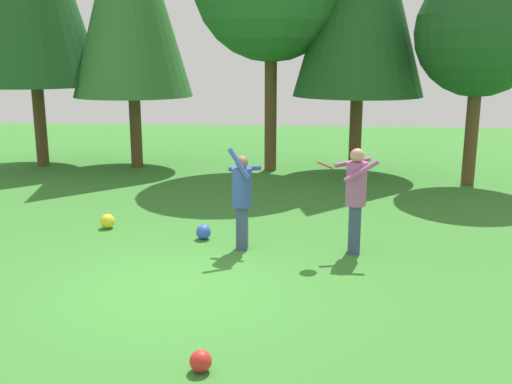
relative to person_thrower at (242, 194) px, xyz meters
name	(u,v)px	position (x,y,z in m)	size (l,w,h in m)	color
ground_plane	(176,284)	(-0.78, -1.66, -0.96)	(40.00, 40.00, 0.00)	#387A2D
person_thrower	(242,194)	(0.00, 0.00, 0.00)	(0.57, 0.54, 1.78)	#38476B
person_catcher	(356,192)	(1.88, -0.04, 0.10)	(0.71, 0.63, 1.77)	#38476B
frisbee	(325,165)	(1.36, -0.19, 0.56)	(0.34, 0.34, 0.13)	red
ball_red	(201,361)	(0.00, -3.98, -0.84)	(0.24, 0.24, 0.24)	red
ball_yellow	(108,221)	(-2.71, 1.02, -0.82)	(0.28, 0.28, 0.28)	yellow
ball_blue	(203,232)	(-0.76, 0.49, -0.83)	(0.27, 0.27, 0.27)	blue
tree_far_right	(480,33)	(5.23, 5.62, 2.81)	(3.14, 3.14, 5.37)	brown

